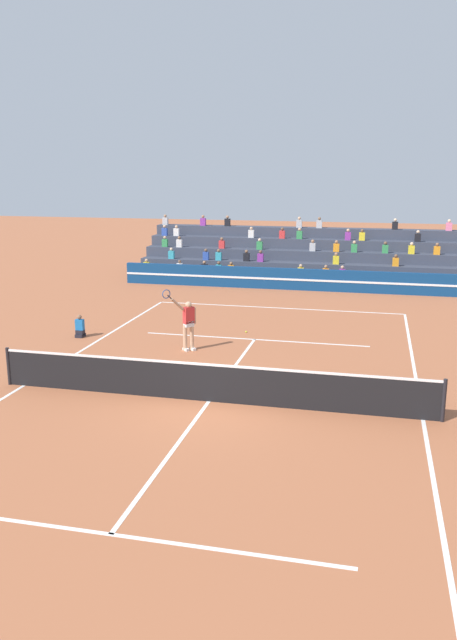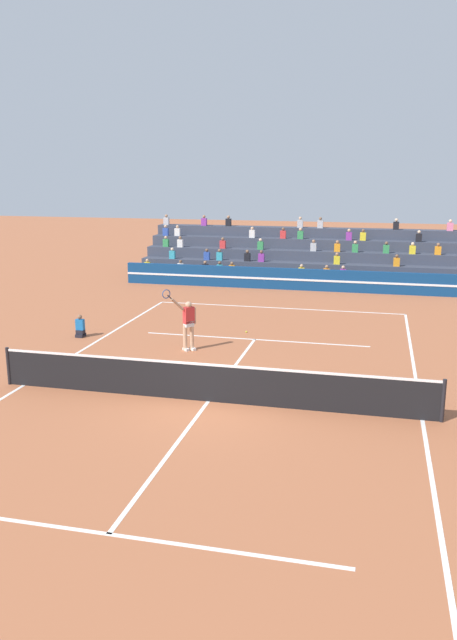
{
  "view_description": "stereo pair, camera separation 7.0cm",
  "coord_description": "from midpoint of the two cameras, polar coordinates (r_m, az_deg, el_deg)",
  "views": [
    {
      "loc": [
        4.12,
        -15.15,
        6.04
      ],
      "look_at": [
        -0.58,
        4.72,
        1.1
      ],
      "focal_mm": 35.0,
      "sensor_mm": 36.0,
      "label": 1
    },
    {
      "loc": [
        4.19,
        -15.13,
        6.04
      ],
      "look_at": [
        -0.58,
        4.72,
        1.1
      ],
      "focal_mm": 35.0,
      "sensor_mm": 36.0,
      "label": 2
    }
  ],
  "objects": [
    {
      "name": "ground_plane",
      "position": [
        16.82,
        -1.74,
        -7.45
      ],
      "size": [
        120.0,
        120.0,
        0.0
      ],
      "primitive_type": "plane",
      "color": "#AD603D"
    },
    {
      "name": "court_lines",
      "position": [
        16.82,
        -1.74,
        -7.44
      ],
      "size": [
        11.1,
        23.9,
        0.01
      ],
      "color": "white",
      "rests_on": "ground"
    },
    {
      "name": "tennis_net",
      "position": [
        16.63,
        -1.76,
        -5.7
      ],
      "size": [
        12.0,
        0.1,
        1.1
      ],
      "color": "black",
      "rests_on": "ground"
    },
    {
      "name": "sponsor_banner_wall",
      "position": [
        32.28,
        5.91,
        3.73
      ],
      "size": [
        18.0,
        0.26,
        1.1
      ],
      "color": "navy",
      "rests_on": "ground"
    },
    {
      "name": "bleacher_stand",
      "position": [
        35.94,
        6.73,
        5.47
      ],
      "size": [
        17.83,
        4.75,
        3.38
      ],
      "color": "#383D4C",
      "rests_on": "ground"
    },
    {
      "name": "ball_kid_courtside",
      "position": [
        23.67,
        -13.31,
        -0.73
      ],
      "size": [
        0.3,
        0.36,
        0.84
      ],
      "color": "black",
      "rests_on": "ground"
    },
    {
      "name": "tennis_player",
      "position": [
        21.2,
        -3.64,
        -0.24
      ],
      "size": [
        0.96,
        1.05,
        2.29
      ],
      "color": "tan",
      "rests_on": "ground"
    },
    {
      "name": "tennis_ball",
      "position": [
        23.7,
        1.73,
        -1.09
      ],
      "size": [
        0.07,
        0.07,
        0.07
      ],
      "primitive_type": "sphere",
      "color": "#C6DB33",
      "rests_on": "ground"
    }
  ]
}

